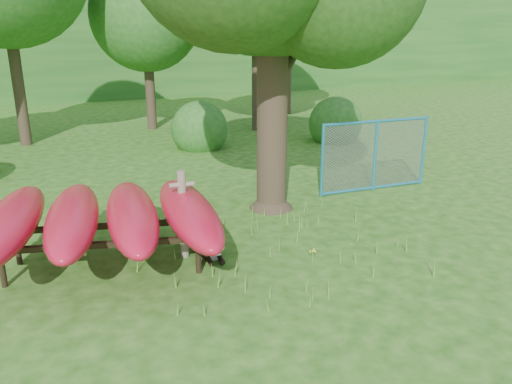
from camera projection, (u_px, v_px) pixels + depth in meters
name	position (u px, v px, depth m)	size (l,w,h in m)	color
ground	(279.00, 279.00, 7.49)	(80.00, 80.00, 0.00)	#225410
wooden_post	(183.00, 212.00, 8.01)	(0.40, 0.15, 1.46)	#716855
kayak_rack	(103.00, 217.00, 7.57)	(3.79, 4.08, 1.13)	black
husky_dog	(211.00, 245.00, 8.24)	(0.42, 1.18, 0.53)	black
fence_section	(375.00, 155.00, 11.51)	(2.83, 0.29, 2.76)	#2890BF
wildflower_clump	(313.00, 252.00, 7.99)	(0.10, 0.09, 0.22)	#5D9831
bg_tree_c	(145.00, 16.00, 18.00)	(4.00, 4.00, 6.12)	#34281C
shrub_right	(334.00, 141.00, 17.05)	(1.80, 1.80, 1.80)	#235F1E
shrub_mid	(200.00, 148.00, 16.03)	(1.80, 1.80, 1.80)	#235F1E
wooded_hillside	(62.00, 42.00, 30.55)	(80.00, 12.00, 6.00)	#235F1E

